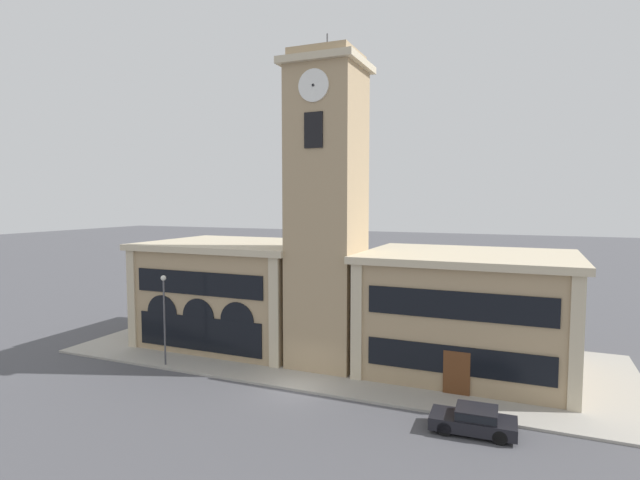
# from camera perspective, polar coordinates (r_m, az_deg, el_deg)

# --- Properties ---
(ground_plane) EXTENTS (300.00, 300.00, 0.00)m
(ground_plane) POSITION_cam_1_polar(r_m,az_deg,el_deg) (30.72, -2.98, -16.88)
(ground_plane) COLOR #4C4C51
(sidewalk_kerb) EXTENTS (38.63, 14.93, 0.15)m
(sidewalk_kerb) POSITION_cam_1_polar(r_m,az_deg,el_deg) (37.17, 2.17, -12.91)
(sidewalk_kerb) COLOR #A39E93
(sidewalk_kerb) RESTS_ON ground_plane
(clock_tower) EXTENTS (5.13, 5.13, 22.03)m
(clock_tower) POSITION_cam_1_polar(r_m,az_deg,el_deg) (33.32, 0.81, 3.23)
(clock_tower) COLOR tan
(clock_tower) RESTS_ON ground_plane
(town_hall_left_wing) EXTENTS (13.50, 10.70, 7.95)m
(town_hall_left_wing) POSITION_cam_1_polar(r_m,az_deg,el_deg) (40.51, -9.53, -5.80)
(town_hall_left_wing) COLOR tan
(town_hall_left_wing) RESTS_ON ground_plane
(town_hall_right_wing) EXTENTS (13.48, 10.70, 7.80)m
(town_hall_right_wing) POSITION_cam_1_polar(r_m,az_deg,el_deg) (34.60, 16.53, -7.82)
(town_hall_right_wing) COLOR tan
(town_hall_right_wing) RESTS_ON ground_plane
(parked_car_near) EXTENTS (4.09, 1.95, 1.26)m
(parked_car_near) POSITION_cam_1_polar(r_m,az_deg,el_deg) (26.62, 17.21, -19.01)
(parked_car_near) COLOR black
(parked_car_near) RESTS_ON ground_plane
(street_lamp) EXTENTS (0.36, 0.36, 6.09)m
(street_lamp) POSITION_cam_1_polar(r_m,az_deg,el_deg) (35.26, -17.39, -7.29)
(street_lamp) COLOR #4C4C51
(street_lamp) RESTS_ON sidewalk_kerb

